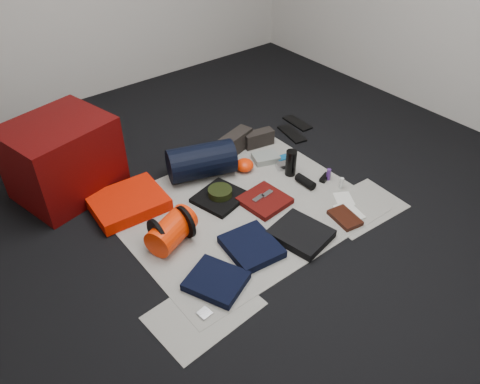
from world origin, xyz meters
TOP-DOWN VIEW (x-y plane):
  - floor at (0.00, 0.00)m, footprint 4.50×4.50m
  - newspaper_mat at (0.00, 0.00)m, footprint 1.60×1.30m
  - newspaper_sheet_front_left at (-0.70, -0.55)m, footprint 0.61×0.44m
  - newspaper_sheet_front_right at (0.65, -0.50)m, footprint 0.60×0.43m
  - red_cabinet at (-0.84, 0.93)m, footprint 0.76×0.68m
  - sleeping_pad at (-0.61, 0.49)m, footprint 0.51×0.43m
  - stuff_sack at (-0.55, 0.01)m, footprint 0.36×0.29m
  - sack_strap_left at (-0.65, 0.01)m, footprint 0.02×0.22m
  - sack_strap_right at (-0.45, 0.01)m, footprint 0.03×0.22m
  - navy_duffel at (0.01, 0.48)m, footprint 0.54×0.40m
  - boonie_brim at (-0.06, 0.17)m, footprint 0.32×0.32m
  - boonie_crown at (-0.06, 0.17)m, footprint 0.17×0.17m
  - hiking_boot_left at (0.41, 0.60)m, footprint 0.33×0.19m
  - hiking_boot_right at (0.61, 0.55)m, footprint 0.26×0.14m
  - flip_flop_left at (0.95, 0.50)m, footprint 0.17×0.32m
  - flip_flop_right at (1.12, 0.61)m, footprint 0.13×0.29m
  - trousers_navy_a at (-0.54, -0.44)m, footprint 0.38×0.40m
  - trousers_navy_b at (-0.21, -0.35)m, footprint 0.34×0.37m
  - trousers_charcoal at (0.11, -0.46)m, footprint 0.36×0.40m
  - black_tshirt at (-0.06, 0.17)m, footprint 0.39×0.37m
  - red_shirt at (0.16, -0.05)m, footprint 0.32×0.32m
  - orange_stuff_sack at (0.30, 0.34)m, footprint 0.17×0.17m
  - first_aid_pouch at (0.51, 0.34)m, footprint 0.23×0.20m
  - water_bottle at (0.53, 0.08)m, footprint 0.10×0.10m
  - speaker at (0.53, -0.08)m, footprint 0.07×0.16m
  - compact_camera at (0.55, 0.17)m, footprint 0.13×0.11m
  - cyan_case at (0.61, 0.26)m, footprint 0.11×0.08m
  - toiletry_purple at (0.71, -0.14)m, footprint 0.03×0.03m
  - toiletry_clear at (0.70, -0.27)m, footprint 0.04×0.04m
  - paperback_book at (0.46, -0.52)m, footprint 0.17×0.24m
  - map_booklet at (0.54, -0.49)m, footprint 0.18×0.22m
  - map_printout at (0.62, -0.37)m, footprint 0.18×0.19m
  - sunglasses at (0.69, -0.12)m, footprint 0.12×0.08m
  - key_cluster at (-0.71, -0.57)m, footprint 0.07×0.07m
  - tape_roll at (-0.04, 0.20)m, footprint 0.05×0.05m
  - energy_bar_a at (0.12, -0.03)m, footprint 0.10×0.05m
  - energy_bar_b at (0.20, -0.03)m, footprint 0.10×0.05m

SIDE VIEW (x-z plane):
  - floor at x=0.00m, z-range -0.02..0.00m
  - newspaper_sheet_front_left at x=-0.70m, z-range 0.00..0.00m
  - newspaper_sheet_front_right at x=0.65m, z-range 0.00..0.00m
  - newspaper_mat at x=0.00m, z-range 0.00..0.01m
  - flip_flop_right at x=1.12m, z-range 0.00..0.02m
  - flip_flop_left at x=0.95m, z-range 0.00..0.02m
  - map_printout at x=0.62m, z-range 0.01..0.01m
  - boonie_brim at x=-0.06m, z-range 0.01..0.01m
  - map_booklet at x=0.54m, z-range 0.01..0.02m
  - key_cluster at x=-0.71m, z-range 0.01..0.02m
  - sunglasses at x=0.69m, z-range 0.01..0.03m
  - paperback_book at x=0.46m, z-range 0.01..0.04m
  - cyan_case at x=0.61m, z-range 0.01..0.04m
  - black_tshirt at x=-0.06m, z-range 0.01..0.04m
  - red_shirt at x=0.16m, z-range 0.01..0.05m
  - compact_camera at x=0.55m, z-range 0.01..0.05m
  - trousers_navy_a at x=-0.54m, z-range 0.01..0.05m
  - first_aid_pouch at x=0.51m, z-range 0.01..0.06m
  - trousers_navy_b at x=-0.21m, z-range 0.01..0.06m
  - trousers_charcoal at x=0.11m, z-range 0.01..0.06m
  - speaker at x=0.53m, z-range 0.01..0.07m
  - toiletry_clear at x=0.70m, z-range 0.01..0.09m
  - sleeping_pad at x=-0.61m, z-range 0.01..0.09m
  - boonie_crown at x=-0.06m, z-range 0.01..0.09m
  - toiletry_purple at x=0.71m, z-range 0.01..0.10m
  - orange_stuff_sack at x=0.30m, z-range 0.01..0.10m
  - energy_bar_a at x=0.12m, z-range 0.05..0.06m
  - energy_bar_b at x=0.20m, z-range 0.05..0.06m
  - tape_roll at x=-0.04m, z-range 0.04..0.07m
  - hiking_boot_right at x=0.61m, z-range 0.01..0.13m
  - hiking_boot_left at x=0.41m, z-range 0.01..0.16m
  - stuff_sack at x=-0.55m, z-range 0.01..0.19m
  - water_bottle at x=0.53m, z-range 0.01..0.21m
  - sack_strap_left at x=-0.65m, z-range 0.01..0.22m
  - sack_strap_right at x=-0.45m, z-range 0.01..0.22m
  - navy_duffel at x=0.01m, z-range 0.01..0.26m
  - red_cabinet at x=-0.84m, z-range 0.00..0.55m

